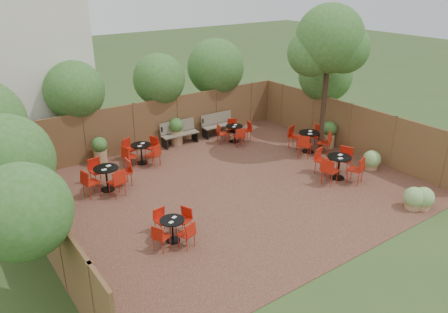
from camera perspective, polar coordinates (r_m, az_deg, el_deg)
ground at (r=14.92m, az=0.54°, el=-4.31°), size 80.00×80.00×0.00m
courtyard_paving at (r=14.91m, az=0.54°, el=-4.27°), size 12.00×10.00×0.02m
fence_back at (r=18.50m, az=-8.61°, el=4.29°), size 12.00×0.08×2.00m
fence_left at (r=12.33m, az=-22.81°, el=-7.24°), size 0.08×10.00×2.00m
fence_right at (r=18.43m, az=15.85°, el=3.59°), size 0.08×10.00×2.00m
neighbour_building at (r=19.22m, az=-25.78°, el=12.26°), size 5.00×4.00×8.00m
overhang_foliage at (r=15.83m, az=-10.89°, el=7.44°), size 15.67×10.55×2.64m
courtyard_tree at (r=17.16m, az=13.46°, el=13.98°), size 2.71×2.61×5.78m
park_bench_left at (r=18.69m, az=-5.85°, el=3.11°), size 1.62×0.56×1.00m
park_bench_right at (r=19.70m, az=-0.80°, el=4.24°), size 1.58×0.54×0.97m
bistro_tables at (r=16.07m, az=0.76°, el=-0.36°), size 9.66×6.92×0.96m
planters at (r=17.43m, az=-5.75°, el=1.89°), size 11.86×4.61×1.13m
low_shrubs at (r=15.64m, az=21.86°, el=-3.29°), size 2.05×3.45×0.71m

